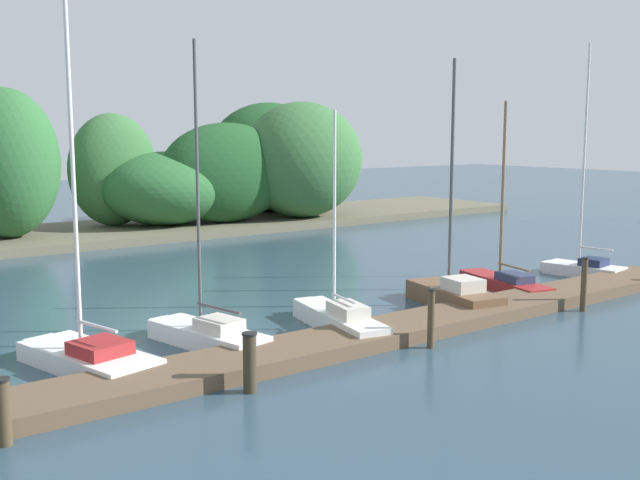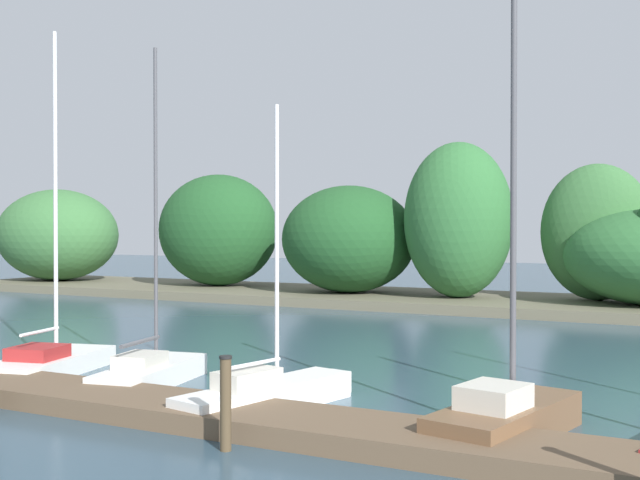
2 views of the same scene
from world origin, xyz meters
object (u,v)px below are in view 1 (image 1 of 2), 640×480
Objects in this scene: sailboat_5 at (452,292)px; sailboat_4 at (337,318)px; mooring_piling_2 at (250,362)px; mooring_piling_3 at (431,318)px; sailboat_3 at (205,332)px; mooring_piling_1 at (4,412)px; sailboat_7 at (582,265)px; sailboat_6 at (503,280)px; sailboat_2 at (86,353)px; mooring_piling_4 at (584,284)px.

sailboat_4 is at bearing 102.49° from sailboat_5.
mooring_piling_2 is 5.13m from mooring_piling_3.
sailboat_3 is at bearing 75.90° from mooring_piling_2.
mooring_piling_1 is at bearing 109.33° from sailboat_3.
sailboat_5 is at bearing -76.94° from sailboat_4.
mooring_piling_1 is 0.95× the size of mooring_piling_2.
sailboat_4 is 3.93× the size of mooring_piling_3.
sailboat_4 is 9.27m from mooring_piling_1.
sailboat_3 is at bearing 79.42° from sailboat_7.
sailboat_6 is (3.06, 0.60, -0.09)m from sailboat_5.
sailboat_7 is 11.42m from mooring_piling_3.
sailboat_5 reaches higher than mooring_piling_1.
mooring_piling_2 is at bearing -162.04° from sailboat_2.
mooring_piling_1 is (-8.95, -2.42, 0.24)m from sailboat_4.
sailboat_3 is (2.96, 0.02, -0.00)m from sailboat_2.
sailboat_4 is at bearing 109.64° from sailboat_6.
sailboat_6 is 4.26m from sailboat_7.
sailboat_7 is 20.92m from mooring_piling_1.
sailboat_6 is 5.29× the size of mooring_piling_1.
sailboat_3 reaches higher than sailboat_6.
sailboat_5 is 3.12m from sailboat_6.
mooring_piling_3 is at bearing -151.26° from sailboat_4.
sailboat_2 is at bearing 79.61° from sailboat_7.
mooring_piling_1 is at bearing 115.03° from sailboat_6.
mooring_piling_3 is (5.13, 0.04, 0.11)m from mooring_piling_2.
sailboat_6 is 7.48m from mooring_piling_3.
sailboat_2 is at bearing 79.28° from sailboat_3.
sailboat_5 is at bearing -106.80° from sailboat_2.
sailboat_3 is 11.03m from mooring_piling_4.
sailboat_2 is 1.10× the size of sailboat_5.
sailboat_7 is (15.21, -0.20, 0.03)m from sailboat_3.
sailboat_6 is (10.95, -0.11, -0.02)m from sailboat_3.
sailboat_5 is 4.55m from mooring_piling_3.
sailboat_6 reaches higher than mooring_piling_3.
mooring_piling_1 is (-5.49, -3.22, 0.23)m from sailboat_3.
mooring_piling_3 reaches higher than mooring_piling_1.
sailboat_3 is 7.92m from sailboat_5.
mooring_piling_4 is (13.44, -3.41, 0.44)m from sailboat_2.
mooring_piling_1 is at bearing 111.84° from sailboat_5.
sailboat_3 is 5.95× the size of mooring_piling_2.
mooring_piling_4 reaches higher than mooring_piling_3.
mooring_piling_2 is (-16.08, -3.28, 0.24)m from sailboat_7.
sailboat_5 is at bearing 133.58° from mooring_piling_4.
mooring_piling_2 is (2.09, -3.46, 0.26)m from sailboat_2.
mooring_piling_1 is (-13.38, -2.52, 0.17)m from sailboat_5.
sailboat_4 is at bearing 159.55° from mooring_piling_4.
sailboat_3 is 0.89× the size of sailboat_7.
sailboat_7 is at bearing -76.93° from sailboat_6.
sailboat_2 reaches higher than mooring_piling_3.
sailboat_5 is 5.91× the size of mooring_piling_2.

